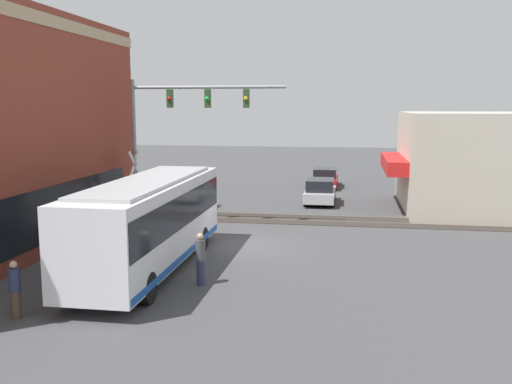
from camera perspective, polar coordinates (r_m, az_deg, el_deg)
ground_plane at (r=24.73m, az=-1.01°, el=-5.40°), size 120.00×120.00×0.00m
shop_building at (r=35.29m, az=20.20°, el=2.91°), size 10.07×8.26×5.61m
city_bus at (r=21.08m, az=-10.60°, el=-2.84°), size 10.55×2.59×3.38m
traffic_signal_gantry at (r=28.83m, az=-7.82°, el=7.40°), size 0.42×7.81×7.29m
crossing_signal at (r=29.17m, az=-12.02°, el=1.15°), size 1.41×1.18×3.81m
rail_track_near at (r=30.51m, az=1.01°, el=-2.65°), size 2.60×60.00×0.15m
parked_car_silver at (r=35.38m, az=6.43°, el=-0.02°), size 4.22×1.82×1.54m
parked_car_red at (r=42.63m, az=6.94°, el=1.39°), size 4.62×1.82×1.43m
pedestrian_near_bus at (r=19.36m, az=-5.58°, el=-6.63°), size 0.34×0.34×1.79m
pedestrian_by_lamp at (r=17.69m, az=-22.96°, el=-8.95°), size 0.34×0.34×1.69m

